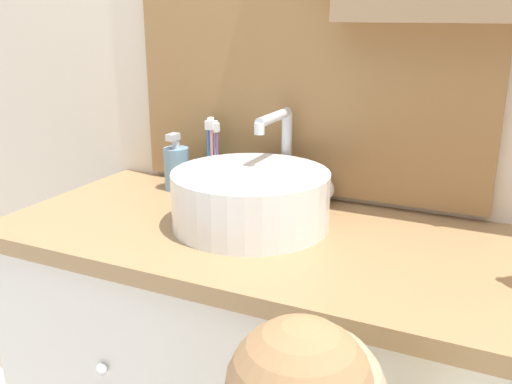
% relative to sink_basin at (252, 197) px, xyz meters
% --- Properties ---
extents(wall_back, '(3.20, 0.18, 2.50)m').
position_rel_sink_basin_xyz_m(wall_back, '(0.09, 0.26, 0.36)').
color(wall_back, beige).
rests_on(wall_back, ground_plane).
extents(sink_basin, '(0.33, 0.38, 0.22)m').
position_rel_sink_basin_xyz_m(sink_basin, '(0.00, 0.00, 0.00)').
color(sink_basin, white).
rests_on(sink_basin, vanity_counter).
extents(toothbrush_holder, '(0.07, 0.07, 0.19)m').
position_rel_sink_basin_xyz_m(toothbrush_holder, '(-0.19, 0.17, -0.01)').
color(toothbrush_holder, '#66B27F').
rests_on(toothbrush_holder, vanity_counter).
extents(soap_dispenser, '(0.06, 0.06, 0.15)m').
position_rel_sink_basin_xyz_m(soap_dispenser, '(-0.28, 0.15, -0.00)').
color(soap_dispenser, '#6B93B2').
rests_on(soap_dispenser, vanity_counter).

